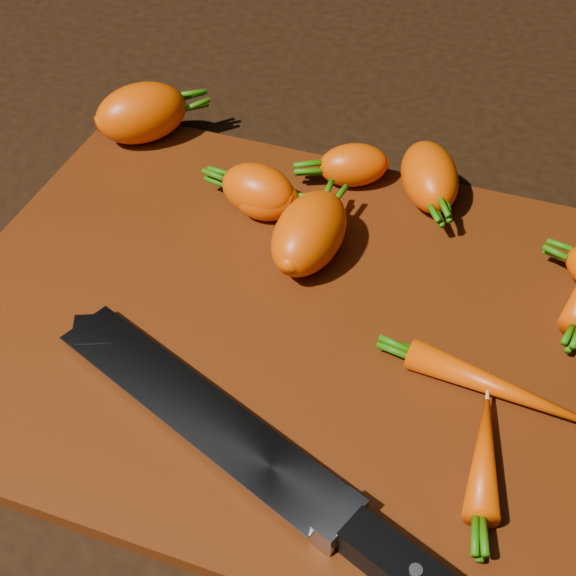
% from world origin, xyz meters
% --- Properties ---
extents(ground, '(2.00, 2.00, 0.01)m').
position_xyz_m(ground, '(0.00, 0.00, -0.01)').
color(ground, black).
extents(cutting_board, '(0.50, 0.40, 0.01)m').
position_xyz_m(cutting_board, '(0.00, 0.00, 0.01)').
color(cutting_board, '#511E06').
rests_on(cutting_board, ground).
extents(carrot_0, '(0.10, 0.10, 0.05)m').
position_xyz_m(carrot_0, '(-0.20, 0.17, 0.04)').
color(carrot_0, '#E34701').
rests_on(carrot_0, cutting_board).
extents(carrot_1, '(0.07, 0.05, 0.04)m').
position_xyz_m(carrot_1, '(-0.06, 0.11, 0.03)').
color(carrot_1, '#E34701').
rests_on(carrot_1, cutting_board).
extents(carrot_2, '(0.07, 0.09, 0.05)m').
position_xyz_m(carrot_2, '(0.07, 0.17, 0.04)').
color(carrot_2, '#E34701').
rests_on(carrot_2, cutting_board).
extents(carrot_3, '(0.06, 0.09, 0.05)m').
position_xyz_m(carrot_3, '(-0.00, 0.06, 0.04)').
color(carrot_3, '#E34701').
rests_on(carrot_3, cutting_board).
extents(carrot_4, '(0.07, 0.06, 0.04)m').
position_xyz_m(carrot_4, '(0.00, 0.17, 0.03)').
color(carrot_4, '#E34701').
rests_on(carrot_4, cutting_board).
extents(carrot_5, '(0.06, 0.05, 0.04)m').
position_xyz_m(carrot_5, '(-0.05, 0.10, 0.03)').
color(carrot_5, '#E34701').
rests_on(carrot_5, cutting_board).
extents(carrot_8, '(0.13, 0.04, 0.02)m').
position_xyz_m(carrot_8, '(0.16, -0.02, 0.02)').
color(carrot_8, '#E34701').
rests_on(carrot_8, cutting_board).
extents(carrot_9, '(0.03, 0.09, 0.02)m').
position_xyz_m(carrot_9, '(0.16, -0.08, 0.02)').
color(carrot_9, '#E34701').
rests_on(carrot_9, cutting_board).
extents(knife, '(0.36, 0.17, 0.02)m').
position_xyz_m(knife, '(-0.00, -0.11, 0.02)').
color(knife, gray).
rests_on(knife, cutting_board).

